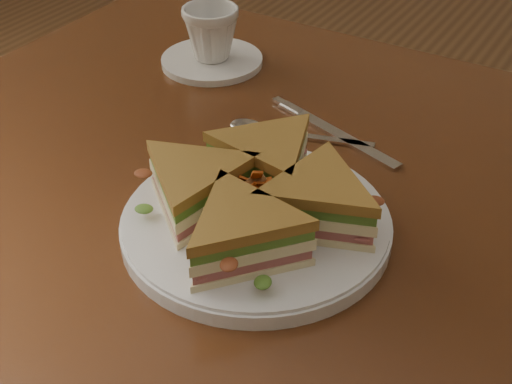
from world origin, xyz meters
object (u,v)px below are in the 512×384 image
at_px(table, 342,265).
at_px(plate, 256,225).
at_px(spoon, 265,130).
at_px(saucer, 212,61).
at_px(sandwich_wedges, 256,196).
at_px(knife, 328,129).
at_px(coffee_cup, 211,33).

height_order(table, plate, plate).
bearing_deg(spoon, saucer, 125.99).
height_order(plate, sandwich_wedges, sandwich_wedges).
bearing_deg(plate, spoon, 117.45).
distance_m(spoon, knife, 0.08).
xyz_separation_m(plate, coffee_cup, (-0.26, 0.30, 0.04)).
height_order(sandwich_wedges, knife, sandwich_wedges).
distance_m(sandwich_wedges, knife, 0.22).
xyz_separation_m(table, coffee_cup, (-0.31, 0.20, 0.15)).
relative_size(plate, knife, 1.34).
bearing_deg(sandwich_wedges, plate, 0.00).
distance_m(sandwich_wedges, coffee_cup, 0.40).
xyz_separation_m(saucer, coffee_cup, (0.00, 0.00, 0.04)).
bearing_deg(plate, sandwich_wedges, 0.00).
height_order(spoon, knife, spoon).
xyz_separation_m(table, saucer, (-0.31, 0.20, 0.10)).
height_order(knife, coffee_cup, coffee_cup).
xyz_separation_m(plate, sandwich_wedges, (0.00, 0.00, 0.04)).
bearing_deg(knife, table, -36.00).
xyz_separation_m(spoon, coffee_cup, (-0.17, 0.13, 0.04)).
relative_size(spoon, coffee_cup, 2.18).
bearing_deg(saucer, sandwich_wedges, -49.66).
xyz_separation_m(knife, saucer, (-0.23, 0.08, 0.00)).
bearing_deg(sandwich_wedges, saucer, 130.34).
relative_size(plate, spoon, 1.55).
bearing_deg(plate, table, 60.34).
relative_size(spoon, saucer, 1.20).
height_order(plate, coffee_cup, coffee_cup).
bearing_deg(saucer, spoon, -37.83).
bearing_deg(plate, coffee_cup, 130.34).
bearing_deg(knife, plate, -64.90).
relative_size(sandwich_wedges, knife, 1.42).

